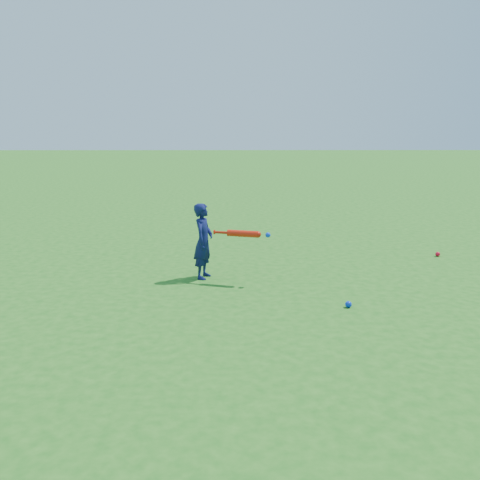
{
  "coord_description": "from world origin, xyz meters",
  "views": [
    {
      "loc": [
        0.49,
        -7.24,
        1.97
      ],
      "look_at": [
        0.54,
        -0.52,
        0.54
      ],
      "focal_mm": 40.0,
      "sensor_mm": 36.0,
      "label": 1
    }
  ],
  "objects_px": {
    "child": "(203,241)",
    "ground_ball_blue": "(348,304)",
    "bat_swing": "(245,234)",
    "ground_ball_red": "(438,254)"
  },
  "relations": [
    {
      "from": "child",
      "to": "ground_ball_blue",
      "type": "distance_m",
      "value": 2.12
    },
    {
      "from": "bat_swing",
      "to": "child",
      "type": "bearing_deg",
      "value": 175.36
    },
    {
      "from": "child",
      "to": "ground_ball_red",
      "type": "distance_m",
      "value": 3.77
    },
    {
      "from": "ground_ball_blue",
      "to": "bat_swing",
      "type": "distance_m",
      "value": 1.63
    },
    {
      "from": "child",
      "to": "ground_ball_red",
      "type": "height_order",
      "value": "child"
    },
    {
      "from": "child",
      "to": "ground_ball_blue",
      "type": "xyz_separation_m",
      "value": [
        1.68,
        -1.21,
        -0.46
      ]
    },
    {
      "from": "child",
      "to": "ground_ball_red",
      "type": "xyz_separation_m",
      "value": [
        3.56,
        1.17,
        -0.46
      ]
    },
    {
      "from": "ground_ball_red",
      "to": "bat_swing",
      "type": "height_order",
      "value": "bat_swing"
    },
    {
      "from": "child",
      "to": "ground_ball_blue",
      "type": "bearing_deg",
      "value": -111.17
    },
    {
      "from": "child",
      "to": "bat_swing",
      "type": "relative_size",
      "value": 1.37
    }
  ]
}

